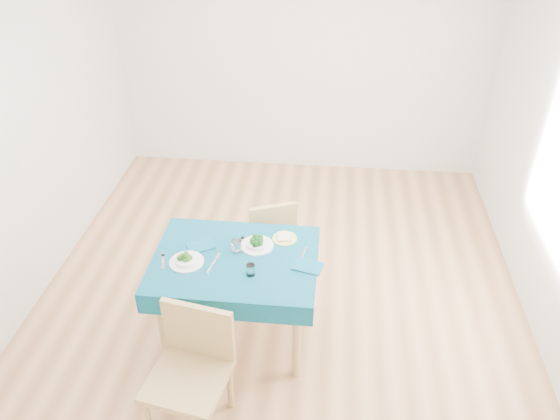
# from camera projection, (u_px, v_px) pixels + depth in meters

# --- Properties ---
(room_shell) EXTENTS (4.02, 4.52, 2.73)m
(room_shell) POSITION_uv_depth(u_px,v_px,m) (280.00, 152.00, 3.87)
(room_shell) COLOR #A56E44
(room_shell) RESTS_ON ground
(table) EXTENTS (1.14, 0.87, 0.76)m
(table) POSITION_uv_depth(u_px,v_px,m) (237.00, 298.00, 4.02)
(table) COLOR navy
(table) RESTS_ON ground
(chair_near) EXTENTS (0.55, 0.59, 1.17)m
(chair_near) POSITION_uv_depth(u_px,v_px,m) (185.00, 363.00, 3.26)
(chair_near) COLOR #A7864E
(chair_near) RESTS_ON ground
(chair_far) EXTENTS (0.50, 0.52, 0.94)m
(chair_far) POSITION_uv_depth(u_px,v_px,m) (268.00, 233.00, 4.54)
(chair_far) COLOR #A7864E
(chair_far) RESTS_ON ground
(bowl_near) EXTENTS (0.24, 0.24, 0.07)m
(bowl_near) POSITION_uv_depth(u_px,v_px,m) (186.00, 259.00, 3.75)
(bowl_near) COLOR white
(bowl_near) RESTS_ON table
(bowl_far) EXTENTS (0.24, 0.24, 0.07)m
(bowl_far) POSITION_uv_depth(u_px,v_px,m) (257.00, 242.00, 3.90)
(bowl_far) COLOR white
(bowl_far) RESTS_ON table
(fork_near) EXTENTS (0.07, 0.17, 0.00)m
(fork_near) POSITION_uv_depth(u_px,v_px,m) (163.00, 262.00, 3.77)
(fork_near) COLOR silver
(fork_near) RESTS_ON table
(knife_near) EXTENTS (0.06, 0.22, 0.00)m
(knife_near) POSITION_uv_depth(u_px,v_px,m) (213.00, 263.00, 3.76)
(knife_near) COLOR silver
(knife_near) RESTS_ON table
(fork_far) EXTENTS (0.05, 0.17, 0.00)m
(fork_far) POSITION_uv_depth(u_px,v_px,m) (240.00, 244.00, 3.94)
(fork_far) COLOR silver
(fork_far) RESTS_ON table
(knife_far) EXTENTS (0.06, 0.20, 0.00)m
(knife_far) POSITION_uv_depth(u_px,v_px,m) (303.00, 255.00, 3.83)
(knife_far) COLOR silver
(knife_far) RESTS_ON table
(napkin_near) EXTENTS (0.23, 0.21, 0.01)m
(napkin_near) POSITION_uv_depth(u_px,v_px,m) (201.00, 246.00, 3.91)
(napkin_near) COLOR #0C4F68
(napkin_near) RESTS_ON table
(napkin_far) EXTENTS (0.22, 0.18, 0.01)m
(napkin_far) POSITION_uv_depth(u_px,v_px,m) (308.00, 266.00, 3.72)
(napkin_far) COLOR #0C4F68
(napkin_far) RESTS_ON table
(tumbler_center) EXTENTS (0.07, 0.07, 0.09)m
(tumbler_center) POSITION_uv_depth(u_px,v_px,m) (236.00, 246.00, 3.84)
(tumbler_center) COLOR white
(tumbler_center) RESTS_ON table
(tumbler_side) EXTENTS (0.06, 0.06, 0.08)m
(tumbler_side) POSITION_uv_depth(u_px,v_px,m) (251.00, 270.00, 3.64)
(tumbler_side) COLOR white
(tumbler_side) RESTS_ON table
(side_plate) EXTENTS (0.18, 0.18, 0.01)m
(side_plate) POSITION_uv_depth(u_px,v_px,m) (285.00, 238.00, 3.99)
(side_plate) COLOR #DDE26E
(side_plate) RESTS_ON table
(bread_slice) EXTENTS (0.11, 0.11, 0.01)m
(bread_slice) POSITION_uv_depth(u_px,v_px,m) (285.00, 237.00, 3.98)
(bread_slice) COLOR beige
(bread_slice) RESTS_ON side_plate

